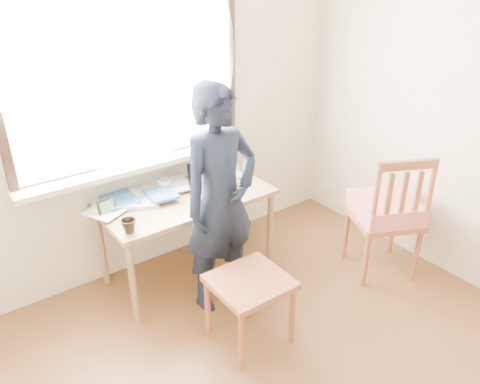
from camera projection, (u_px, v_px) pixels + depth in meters
room_shell at (330, 132)px, 2.08m from camera, size 3.52×4.02×2.61m
desk at (187, 205)px, 3.59m from camera, size 1.31×0.65×0.70m
laptop at (212, 185)px, 3.62m from camera, size 0.37×0.32×0.23m
mug_white at (164, 184)px, 3.65m from camera, size 0.15×0.15×0.09m
mug_dark at (129, 226)px, 3.08m from camera, size 0.12×0.12×0.09m
mouse at (242, 184)px, 3.72m from camera, size 0.09×0.06×0.03m
desk_clutter at (130, 198)px, 3.49m from camera, size 0.88×0.52×0.05m
book_a at (120, 198)px, 3.50m from camera, size 0.32×0.35×0.03m
book_b at (219, 172)px, 3.93m from camera, size 0.29×0.32×0.02m
picture_frame at (107, 207)px, 3.29m from camera, size 0.14×0.04×0.11m
work_chair at (250, 289)px, 3.02m from camera, size 0.48×0.46×0.49m
side_chair at (386, 211)px, 3.66m from camera, size 0.65×0.64×1.06m
person at (220, 201)px, 3.23m from camera, size 0.63×0.44×1.65m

